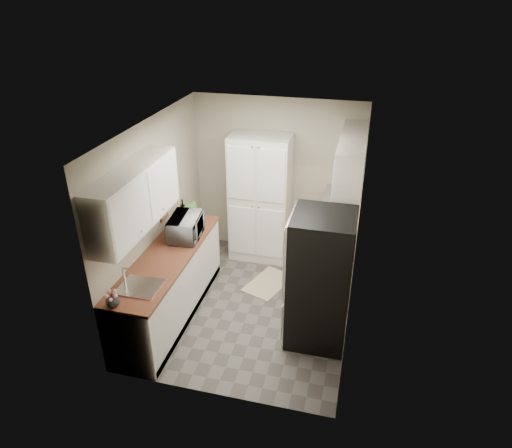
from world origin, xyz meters
name	(u,v)px	position (x,y,z in m)	size (l,w,h in m)	color
ground	(252,304)	(0.00, 0.00, 0.00)	(3.20, 3.20, 0.00)	#56514C
room_shell	(249,198)	(-0.02, -0.01, 1.63)	(2.64, 3.24, 2.52)	#B1A98F
pantry_cabinet	(260,199)	(-0.20, 1.32, 1.00)	(0.90, 0.55, 2.00)	silver
base_cabinet_left	(170,286)	(-0.99, -0.43, 0.44)	(0.60, 2.30, 0.88)	silver
countertop_left	(167,256)	(-0.99, -0.43, 0.90)	(0.63, 2.33, 0.04)	brown
base_cabinet_right	(334,244)	(0.99, 1.19, 0.44)	(0.60, 0.80, 0.88)	silver
countertop_right	(337,217)	(0.99, 1.19, 0.90)	(0.63, 0.83, 0.04)	brown
electric_range	(328,270)	(0.97, 0.39, 0.48)	(0.71, 0.78, 1.13)	#B7B7BC
refrigerator	(320,280)	(0.94, -0.41, 0.85)	(0.70, 0.72, 1.70)	#B7B7BC
microwave	(186,227)	(-0.91, 0.05, 1.07)	(0.56, 0.38, 0.31)	#A4A4A9
wine_bottle	(183,211)	(-1.14, 0.51, 1.07)	(0.07, 0.07, 0.29)	black
flower_vase	(112,300)	(-1.11, -1.52, 1.00)	(0.14, 0.14, 0.15)	white
cutting_board	(192,213)	(-1.00, 0.50, 1.06)	(0.02, 0.22, 0.27)	#498939
toaster_oven	(333,210)	(0.93, 1.12, 1.03)	(0.30, 0.38, 0.22)	silver
fruit_basket	(334,199)	(0.93, 1.14, 1.20)	(0.29, 0.29, 0.12)	#FF9E21
kitchen_mat	(268,283)	(0.12, 0.55, 0.01)	(0.47, 0.76, 0.01)	#CABD8A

